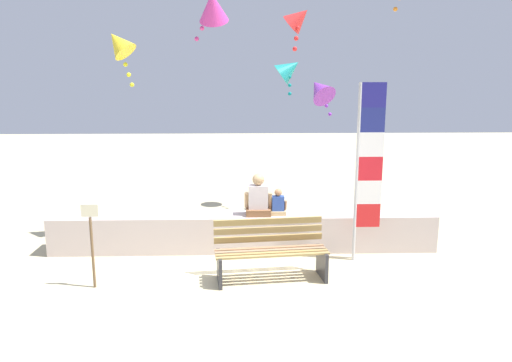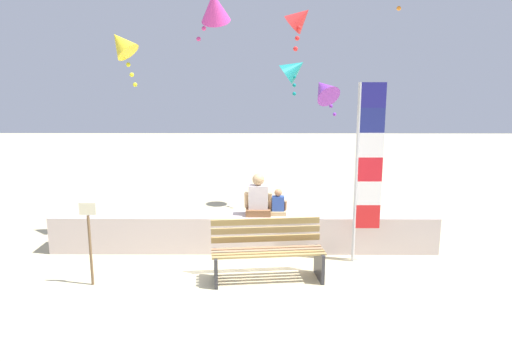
% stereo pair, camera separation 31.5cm
% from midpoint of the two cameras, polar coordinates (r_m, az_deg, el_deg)
% --- Properties ---
extents(ground_plane, '(40.00, 40.00, 0.00)m').
position_cam_midpoint_polar(ground_plane, '(7.67, -2.52, -11.04)').
color(ground_plane, '#CABC91').
extents(seawall_ledge, '(6.73, 0.58, 0.64)m').
position_cam_midpoint_polar(seawall_ledge, '(8.70, -2.45, -5.97)').
color(seawall_ledge, '#BFAEA9').
rests_on(seawall_ledge, ground).
extents(park_bench, '(1.74, 0.79, 0.88)m').
position_cam_midpoint_polar(park_bench, '(7.45, 0.49, -8.26)').
color(park_bench, '#9E834E').
rests_on(park_bench, ground).
extents(person_adult, '(0.48, 0.35, 0.74)m').
position_cam_midpoint_polar(person_adult, '(8.51, -0.80, -2.10)').
color(person_adult, brown).
rests_on(person_adult, seawall_ledge).
extents(person_child, '(0.30, 0.22, 0.46)m').
position_cam_midpoint_polar(person_child, '(8.55, 1.53, -2.77)').
color(person_child, tan).
rests_on(person_child, seawall_ledge).
extents(flag_banner, '(0.44, 0.05, 2.93)m').
position_cam_midpoint_polar(flag_banner, '(8.04, 11.65, 2.12)').
color(flag_banner, '#B7B7BC').
rests_on(flag_banner, ground).
extents(kite_teal, '(0.72, 0.62, 0.93)m').
position_cam_midpoint_polar(kite_teal, '(11.12, 3.10, 12.94)').
color(kite_teal, teal).
extents(kite_yellow, '(0.70, 0.72, 1.06)m').
position_cam_midpoint_polar(kite_yellow, '(9.20, -16.71, 15.10)').
color(kite_yellow, yellow).
extents(kite_magenta, '(0.63, 0.76, 0.93)m').
position_cam_midpoint_polar(kite_magenta, '(9.14, -6.12, 19.54)').
color(kite_magenta, '#DB3D9E').
extents(kite_purple, '(0.79, 0.87, 0.94)m').
position_cam_midpoint_polar(kite_purple, '(10.67, 6.56, 10.58)').
color(kite_purple, purple).
extents(kite_red, '(0.65, 0.61, 0.86)m').
position_cam_midpoint_polar(kite_red, '(8.92, 3.98, 18.43)').
color(kite_red, red).
extents(sign_post, '(0.24, 0.04, 1.25)m').
position_cam_midpoint_polar(sign_post, '(7.46, -19.80, -6.36)').
color(sign_post, brown).
rests_on(sign_post, ground).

